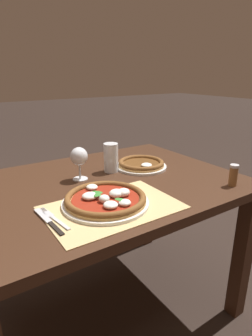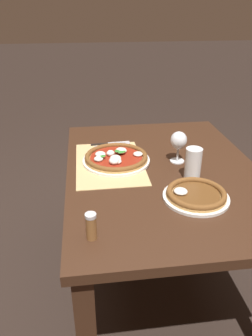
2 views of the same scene
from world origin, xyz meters
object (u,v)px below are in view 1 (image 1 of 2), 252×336
pint_glass (111,158)px  knife (48,221)px  pizza_near (106,199)px  pepper_shaker (233,175)px  fork (54,218)px  wine_glass (79,158)px  pizza_far (141,164)px

pint_glass → knife: pint_glass is taller
pizza_near → pepper_shaker: 0.58m
fork → wine_glass: bearing=51.7°
pepper_shaker → pint_glass: bearing=127.7°
pizza_near → pizza_far: size_ratio=1.24×
pizza_far → fork: (-0.57, -0.28, -0.01)m
fork → knife: 0.02m
pepper_shaker → wine_glass: bearing=140.4°
pint_glass → knife: bearing=-143.2°
pizza_far → pint_glass: bearing=167.6°
fork → pepper_shaker: bearing=-10.5°
fork → pizza_far: bearing=25.8°
wine_glass → fork: bearing=-128.3°
pizza_far → fork: 0.64m
pint_glass → pepper_shaker: bearing=-52.3°
pizza_near → wine_glass: (0.03, 0.30, 0.08)m
pizza_far → pepper_shaker: size_ratio=2.73×
pizza_near → knife: pizza_near is taller
pepper_shaker → pizza_near: bearing=166.0°
pizza_far → pizza_near: bearing=-142.9°
fork → knife: bearing=-153.2°
pizza_near → fork: pizza_near is taller
fork → pint_glass: bearing=37.3°
knife → pint_glass: bearing=36.8°
fork → knife: knife is taller
wine_glass → pepper_shaker: (0.53, -0.44, -0.06)m
pizza_near → knife: size_ratio=1.52×
pizza_far → knife: bearing=-154.2°
pizza_far → wine_glass: 0.35m
wine_glass → knife: wine_glass is taller
pint_glass → pepper_shaker: (0.35, -0.46, -0.02)m
knife → fork: bearing=26.8°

